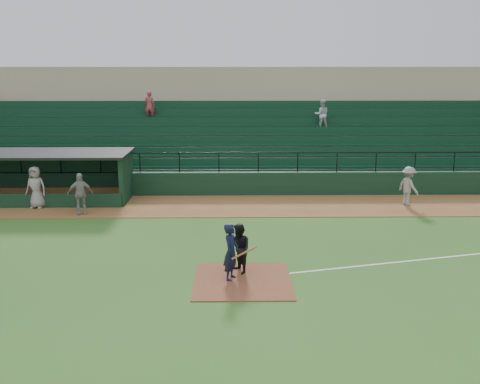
{
  "coord_description": "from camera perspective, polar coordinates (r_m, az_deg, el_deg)",
  "views": [
    {
      "loc": [
        -0.29,
        -16.39,
        6.51
      ],
      "look_at": [
        0.0,
        5.0,
        1.4
      ],
      "focal_mm": 39.87,
      "sensor_mm": 36.0,
      "label": 1
    }
  ],
  "objects": [
    {
      "name": "dugout_player_b",
      "position": [
        26.33,
        -21.0,
        0.48
      ],
      "size": [
        1.04,
        0.76,
        1.96
      ],
      "primitive_type": "imported",
      "rotation": [
        0.0,
        0.0,
        -0.15
      ],
      "color": "gray",
      "rests_on": "warning_track"
    },
    {
      "name": "dugout_player_a",
      "position": [
        24.6,
        -16.75,
        -0.18
      ],
      "size": [
        1.18,
        0.77,
        1.86
      ],
      "primitive_type": "imported",
      "rotation": [
        0.0,
        0.0,
        0.32
      ],
      "color": "gray",
      "rests_on": "warning_track"
    },
    {
      "name": "stadium_structure",
      "position": [
        33.11,
        -0.27,
        6.14
      ],
      "size": [
        38.0,
        13.08,
        6.4
      ],
      "color": "black",
      "rests_on": "ground"
    },
    {
      "name": "umpire",
      "position": [
        17.01,
        -0.07,
        -6.13
      ],
      "size": [
        0.92,
        0.99,
        1.63
      ],
      "primitive_type": "imported",
      "rotation": [
        0.0,
        0.0,
        -1.06
      ],
      "color": "black",
      "rests_on": "ground"
    },
    {
      "name": "warning_track",
      "position": [
        25.24,
        -0.09,
        -1.48
      ],
      "size": [
        40.0,
        4.0,
        0.03
      ],
      "primitive_type": "cube",
      "color": "brown",
      "rests_on": "ground"
    },
    {
      "name": "dugout",
      "position": [
        28.1,
        -20.45,
        1.96
      ],
      "size": [
        8.9,
        3.2,
        2.42
      ],
      "color": "black",
      "rests_on": "ground"
    },
    {
      "name": "runner",
      "position": [
        26.32,
        17.58,
        0.61
      ],
      "size": [
        1.14,
        1.37,
        1.84
      ],
      "primitive_type": "imported",
      "rotation": [
        0.0,
        0.0,
        2.02
      ],
      "color": "gray",
      "rests_on": "warning_track"
    },
    {
      "name": "home_plate_dirt",
      "position": [
        16.7,
        0.28,
        -9.44
      ],
      "size": [
        3.0,
        3.0,
        0.03
      ],
      "primitive_type": "cube",
      "color": "brown",
      "rests_on": "ground"
    },
    {
      "name": "foul_line",
      "position": [
        20.5,
        23.27,
        -6.2
      ],
      "size": [
        17.49,
        4.44,
        0.01
      ],
      "primitive_type": "cube",
      "rotation": [
        0.0,
        0.0,
        0.24
      ],
      "color": "white",
      "rests_on": "ground"
    },
    {
      "name": "batter_at_plate",
      "position": [
        16.48,
        -0.96,
        -6.44
      ],
      "size": [
        1.11,
        0.77,
        1.81
      ],
      "color": "black",
      "rests_on": "ground"
    },
    {
      "name": "ground",
      "position": [
        17.63,
        0.22,
        -8.23
      ],
      "size": [
        90.0,
        90.0,
        0.0
      ],
      "primitive_type": "plane",
      "color": "#2D5C1D",
      "rests_on": "ground"
    }
  ]
}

